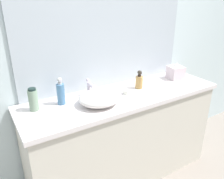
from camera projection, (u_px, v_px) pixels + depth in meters
The scene contains 10 objects.
bathroom_wall_rear at pixel (114, 36), 2.05m from camera, with size 6.00×0.06×2.60m, color silver.
vanity_counter at pixel (123, 137), 2.10m from camera, with size 1.74×0.53×0.86m.
wall_mirror_panel at pixel (107, 22), 1.92m from camera, with size 1.59×0.01×1.13m, color #B2BCC6.
sink_basin at pixel (99, 98), 1.75m from camera, with size 0.32×0.30×0.10m, color silver.
faucet at pixel (90, 87), 1.87m from camera, with size 0.03×0.12×0.15m.
soap_dispenser at pixel (61, 93), 1.73m from camera, with size 0.06×0.06×0.21m.
lotion_bottle at pixel (139, 81), 2.04m from camera, with size 0.07×0.07×0.17m.
perfume_bottle at pixel (33, 100), 1.65m from camera, with size 0.07×0.07×0.17m.
tissue_box at pixel (176, 72), 2.27m from camera, with size 0.16×0.16×0.16m.
candle_jar at pixel (127, 92), 1.94m from camera, with size 0.06×0.06×0.03m, color silver.
Camera 1 is at (-1.10, -1.03, 1.65)m, focal length 36.91 mm.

